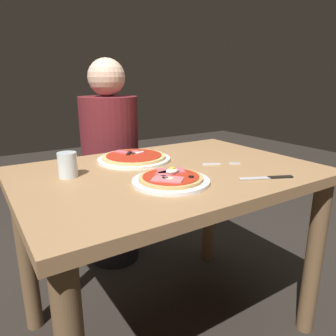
{
  "coord_description": "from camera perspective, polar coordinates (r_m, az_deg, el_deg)",
  "views": [
    {
      "loc": [
        -0.64,
        -0.98,
        1.07
      ],
      "look_at": [
        -0.05,
        -0.07,
        0.77
      ],
      "focal_mm": 33.61,
      "sensor_mm": 36.0,
      "label": 1
    }
  ],
  "objects": [
    {
      "name": "ground_plane",
      "position": [
        1.58,
        0.2,
        -26.73
      ],
      "size": [
        8.0,
        8.0,
        0.0
      ],
      "primitive_type": "plane",
      "color": "#28231E"
    },
    {
      "name": "water_glass_near",
      "position": [
        1.17,
        -17.73,
        0.3
      ],
      "size": [
        0.07,
        0.07,
        0.09
      ],
      "color": "silver",
      "rests_on": "dining_table"
    },
    {
      "name": "knife",
      "position": [
        1.16,
        17.99,
        -1.64
      ],
      "size": [
        0.19,
        0.1,
        0.01
      ],
      "color": "silver",
      "rests_on": "dining_table"
    },
    {
      "name": "diner_person",
      "position": [
        1.84,
        -10.25,
        -0.46
      ],
      "size": [
        0.32,
        0.32,
        1.18
      ],
      "rotation": [
        0.0,
        0.0,
        3.14
      ],
      "color": "black",
      "rests_on": "ground"
    },
    {
      "name": "dining_table",
      "position": [
        1.25,
        0.22,
        -5.59
      ],
      "size": [
        1.13,
        0.79,
        0.74
      ],
      "color": "#9E754C",
      "rests_on": "ground"
    },
    {
      "name": "pizza_across_left",
      "position": [
        1.35,
        -6.19,
        1.83
      ],
      "size": [
        0.31,
        0.31,
        0.03
      ],
      "color": "white",
      "rests_on": "dining_table"
    },
    {
      "name": "pizza_foreground",
      "position": [
        1.05,
        0.51,
        -2.09
      ],
      "size": [
        0.26,
        0.26,
        0.05
      ],
      "color": "white",
      "rests_on": "dining_table"
    },
    {
      "name": "fork",
      "position": [
        1.3,
        9.09,
        0.77
      ],
      "size": [
        0.15,
        0.08,
        0.0
      ],
      "color": "silver",
      "rests_on": "dining_table"
    }
  ]
}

